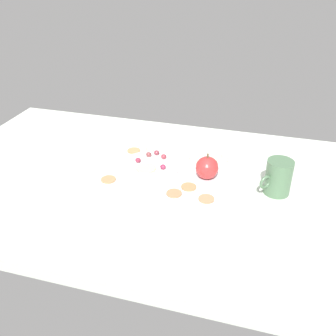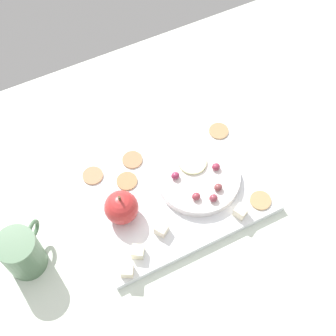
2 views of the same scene
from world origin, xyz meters
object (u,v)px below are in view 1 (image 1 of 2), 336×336
Objects in this scene: cheese_cube_2 at (214,160)px; grape_3 at (163,167)px; cracker_3 at (108,179)px; cup at (278,177)px; cracker_4 at (134,151)px; platter at (169,175)px; cheese_cube_0 at (226,158)px; cracker_2 at (206,199)px; cheese_cube_3 at (193,161)px; grape_2 at (138,160)px; apple_whole at (207,168)px; serving_dish at (150,167)px; cracker_0 at (174,193)px; cracker_1 at (189,187)px; grape_4 at (157,153)px; grape_1 at (149,154)px; grape_0 at (164,157)px; cheese_cube_1 at (149,149)px; apple_slice_0 at (146,168)px.

grape_3 is (-13.21, -10.57, 1.57)cm from cheese_cube_2.
cracker_3 is 0.43× the size of cup.
cup is at bearing -11.52° from cracker_4.
cheese_cube_0 is at bearing 37.56° from platter.
cracker_2 and cracker_4 have the same top height.
cheese_cube_3 is 1.34× the size of grape_2.
apple_whole reaches higher than grape_2.
cracker_0 is at bearing -45.35° from serving_dish.
cracker_3 is at bearing -153.90° from grape_3.
serving_dish is at bearing 155.34° from cracker_1.
grape_4 is (-13.11, 12.33, 2.50)cm from cracker_1.
grape_3 is at bearing -141.80° from cheese_cube_0.
grape_4 is at bearing -166.06° from cheese_cube_0.
cracker_4 is (-20.56, 2.98, -0.92)cm from cheese_cube_3.
grape_1 is at bearing 144.36° from cracker_2.
grape_1 is (7.89, 13.09, 2.46)cm from cracker_3.
platter is 17.92cm from cracker_3.
apple_whole is (11.02, 0.44, 4.16)cm from platter.
cheese_cube_3 is (-5.96, -2.10, 0.00)cm from cheese_cube_2.
grape_0 is at bearing 137.24° from cracker_2.
grape_2 reaches higher than cheese_cube_1.
platter is 17.91cm from cracker_4.
grape_3 is (-7.25, -8.46, 1.57)cm from cheese_cube_3.
cracker_0 is at bearing -95.29° from cheese_cube_3.
grape_3 is 32.30cm from cup.
cup is at bearing 3.84° from grape_3.
apple_whole reaches higher than serving_dish.
cracker_3 is 47.46cm from cup.
cheese_cube_0 is at bearing 63.51° from cracker_0.
grape_1 is at bearing -167.17° from cheese_cube_2.
cracker_4 is at bearing 171.74° from cheese_cube_3.
apple_whole is at bearing -19.18° from grape_4.
cheese_cube_0 is 0.39× the size of apple_slice_0.
grape_1 is at bearing 65.65° from grape_2.
cheese_cube_0 is 0.53× the size of cracker_2.
grape_2 is at bearing 142.93° from cracker_0.
cheese_cube_1 is 0.53× the size of cracker_0.
platter is 9.25cm from cheese_cube_3.
grape_1 is at bearing 144.83° from cracker_1.
cheese_cube_1 is at bearing 89.24° from grape_2.
platter is at bearing -0.52° from serving_dish.
platter is 8.55× the size of cracker_2.
cup is (33.72, -3.79, 0.59)cm from grape_0.
cheese_cube_2 is at bearing 68.60° from cracker_0.
apple_slice_0 is at bearing -92.03° from grape_4.
grape_0 reaches higher than platter.
cracker_0 is (4.13, -10.18, 1.05)cm from platter.
cracker_3 is (-21.50, -15.44, -0.92)cm from cheese_cube_3.
cup is (36.67, 0.64, 2.31)cm from serving_dish.
grape_4 is (9.90, 14.76, 2.50)cm from cracker_3.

